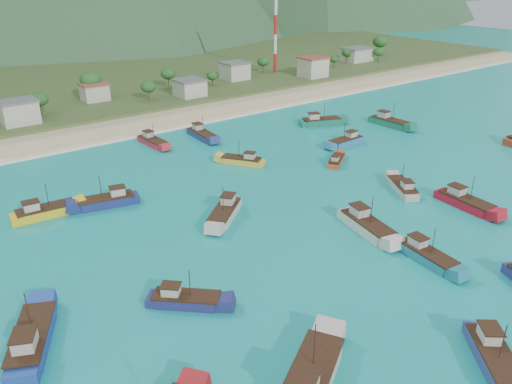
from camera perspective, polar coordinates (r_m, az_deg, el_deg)
ground at (r=82.79m, az=10.61°, el=-5.09°), size 600.00×600.00×0.00m
beach at (r=143.55m, az=-13.04°, el=7.56°), size 400.00×18.00×1.20m
land at (r=199.42m, az=-20.55°, el=11.32°), size 400.00×110.00×2.40m
surf_line at (r=135.25m, az=-11.34°, el=6.68°), size 400.00×2.50×0.08m
village at (r=170.77m, az=-10.44°, el=12.02°), size 219.94×31.82×6.88m
vegetation at (r=163.90m, az=-17.34°, el=11.08°), size 276.18×25.99×9.03m
radio_tower at (r=200.66m, az=2.27°, el=19.59°), size 1.20×1.20×43.17m
boat_0 at (r=143.02m, az=15.01°, el=7.67°), size 3.97×12.16×7.12m
boat_4 at (r=63.55m, az=25.55°, el=-16.82°), size 9.52×10.64×6.54m
boat_6 at (r=125.63m, az=-11.74°, el=5.61°), size 3.68×10.46×6.08m
boat_7 at (r=140.14m, az=7.41°, el=7.95°), size 12.02×7.52×6.84m
boat_8 at (r=95.11m, az=-22.96°, el=-2.13°), size 11.14×3.98×6.46m
boat_9 at (r=79.19m, az=18.88°, el=-6.95°), size 4.26×10.73×6.17m
boat_10 at (r=101.40m, az=16.41°, el=0.44°), size 7.51×9.97×5.82m
boat_11 at (r=125.20m, az=10.25°, el=5.67°), size 10.50×3.54×6.12m
boat_14 at (r=55.40m, az=6.17°, el=-20.73°), size 13.88×10.56×8.13m
boat_16 at (r=84.84m, az=12.50°, el=-3.81°), size 5.86×12.44×7.08m
boat_19 at (r=128.96m, az=-6.23°, el=6.51°), size 3.80×11.10×6.47m
boat_24 at (r=65.13m, az=-24.22°, el=-15.25°), size 8.64×12.81×7.35m
boat_25 at (r=98.61m, az=22.77°, el=-1.13°), size 4.28×11.58×6.70m
boat_26 at (r=110.91m, az=-1.58°, el=3.55°), size 7.92×9.60×5.74m
boat_27 at (r=95.39m, az=-16.63°, el=-1.05°), size 11.55×5.61×6.56m
boat_29 at (r=66.79m, az=-8.09°, el=-12.19°), size 9.10×8.76×5.76m
boat_30 at (r=87.41m, az=-3.56°, el=-2.41°), size 10.66×9.66×6.58m
boat_31 at (r=112.76m, az=9.16°, el=3.49°), size 7.96×6.40×4.72m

